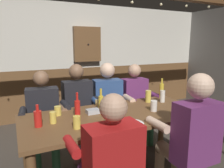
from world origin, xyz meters
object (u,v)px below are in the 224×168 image
Objects in this scene: bottle_0 at (77,108)px; pint_glass_6 at (58,111)px; person_1 at (79,106)px; bottle_1 at (38,118)px; table_candle at (97,103)px; pint_glass_1 at (53,118)px; plate_0 at (132,124)px; pint_glass_0 at (148,96)px; pint_glass_4 at (121,101)px; person_5 at (191,134)px; person_3 at (136,99)px; person_2 at (109,101)px; person_0 at (43,113)px; bottle_3 at (162,90)px; plate_1 at (183,109)px; person_4 at (109,160)px; condiment_caddy at (93,111)px; pint_glass_3 at (77,122)px; pint_glass_5 at (154,106)px; wall_dart_cabinet at (87,44)px; pint_glass_2 at (162,96)px; dining_table at (117,122)px; bottle_2 at (101,102)px.

bottle_0 is 2.65× the size of pint_glass_6.
person_1 is 0.92m from bottle_1.
pint_glass_1 is at bearing -149.49° from table_candle.
plate_0 is 0.78m from pint_glass_1.
pint_glass_0 is 0.39m from pint_glass_4.
pint_glass_1 is (-1.10, 0.71, 0.10)m from person_5.
person_2 is at bearing 0.81° from person_3.
bottle_1 is at bearing -168.20° from pint_glass_1.
person_0 is at bearing 153.68° from table_candle.
person_3 is 0.44m from bottle_3.
person_0 is 5.19× the size of plate_0.
bottle_0 reaches higher than plate_1.
pint_glass_4 reaches higher than table_candle.
person_4 is at bearing -139.94° from plate_0.
pint_glass_3 is at bearing -130.15° from condiment_caddy.
pint_glass_5 is (0.84, 0.59, 0.15)m from person_4.
person_4 is 9.62× the size of pint_glass_5.
wall_dart_cabinet reaches higher than pint_glass_1.
person_0 is at bearing 148.58° from plate_1.
person_3 is 10.78× the size of pint_glass_4.
bottle_1 reaches higher than pint_glass_2.
person_0 is 4.21× the size of bottle_3.
person_3 is at bearing -173.96° from person_0.
dining_table is 0.80m from plate_1.
bottle_0 is 0.38× the size of wall_dart_cabinet.
wall_dart_cabinet reaches higher than pint_glass_2.
person_3 is 1.50m from pint_glass_3.
wall_dart_cabinet is (0.02, 2.88, 0.79)m from person_5.
dining_table is 0.97m from person_0.
dining_table is at bearing 89.10° from plate_0.
table_candle is 0.45m from bottle_0.
pint_glass_5 is at bearing -4.05° from bottle_1.
person_5 is at bearing -127.28° from plate_1.
person_0 reaches higher than pint_glass_3.
pint_glass_2 is at bearing 3.75° from bottle_0.
table_candle is 0.20m from bottle_2.
plate_1 is 0.86× the size of bottle_3.
pint_glass_5 reaches higher than condiment_caddy.
person_0 is at bearing -126.62° from wall_dart_cabinet.
pint_glass_0 is 1.38× the size of pint_glass_1.
person_3 is at bearing 123.18° from bottle_3.
person_3 is 1.72× the size of wall_dart_cabinet.
person_4 reaches higher than pint_glass_3.
person_2 is at bearing -173.44° from person_0.
plate_1 is 1.23m from bottle_0.
person_3 reaches higher than plate_0.
pint_glass_4 reaches higher than dining_table.
table_candle is 0.11× the size of wall_dart_cabinet.
pint_glass_2 is 1.37m from pint_glass_6.
pint_glass_5 is (0.52, -0.47, 0.02)m from table_candle.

